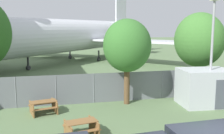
{
  "coord_description": "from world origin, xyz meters",
  "views": [
    {
      "loc": [
        -5.36,
        -7.42,
        5.2
      ],
      "look_at": [
        -0.53,
        13.02,
        2.0
      ],
      "focal_mm": 42.0,
      "sensor_mm": 36.0,
      "label": 1
    }
  ],
  "objects_px": {
    "portable_cabin": "(205,87)",
    "picnic_bench_open_grass": "(81,127)",
    "tree_left_of_cabin": "(127,46)",
    "airplane": "(79,36)",
    "tree_near_hangar": "(199,40)",
    "picnic_bench_near_cabin": "(43,106)"
  },
  "relations": [
    {
      "from": "portable_cabin",
      "to": "tree_left_of_cabin",
      "type": "xyz_separation_m",
      "value": [
        -5.04,
        1.44,
        2.75
      ]
    },
    {
      "from": "airplane",
      "to": "picnic_bench_near_cabin",
      "type": "relative_size",
      "value": 18.24
    },
    {
      "from": "tree_near_hangar",
      "to": "tree_left_of_cabin",
      "type": "relative_size",
      "value": 1.12
    },
    {
      "from": "tree_near_hangar",
      "to": "picnic_bench_near_cabin",
      "type": "bearing_deg",
      "value": -160.74
    },
    {
      "from": "airplane",
      "to": "picnic_bench_near_cabin",
      "type": "height_order",
      "value": "airplane"
    },
    {
      "from": "picnic_bench_near_cabin",
      "to": "tree_left_of_cabin",
      "type": "relative_size",
      "value": 0.32
    },
    {
      "from": "portable_cabin",
      "to": "tree_left_of_cabin",
      "type": "relative_size",
      "value": 0.61
    },
    {
      "from": "portable_cabin",
      "to": "tree_left_of_cabin",
      "type": "height_order",
      "value": "tree_left_of_cabin"
    },
    {
      "from": "picnic_bench_near_cabin",
      "to": "airplane",
      "type": "bearing_deg",
      "value": 78.75
    },
    {
      "from": "tree_near_hangar",
      "to": "tree_left_of_cabin",
      "type": "height_order",
      "value": "tree_near_hangar"
    },
    {
      "from": "picnic_bench_open_grass",
      "to": "tree_left_of_cabin",
      "type": "xyz_separation_m",
      "value": [
        3.66,
        4.71,
        3.5
      ]
    },
    {
      "from": "portable_cabin",
      "to": "picnic_bench_open_grass",
      "type": "bearing_deg",
      "value": -154.44
    },
    {
      "from": "picnic_bench_open_grass",
      "to": "tree_near_hangar",
      "type": "distance_m",
      "value": 14.66
    },
    {
      "from": "picnic_bench_near_cabin",
      "to": "picnic_bench_open_grass",
      "type": "xyz_separation_m",
      "value": [
        1.85,
        -3.91,
        -0.0
      ]
    },
    {
      "from": "portable_cabin",
      "to": "tree_left_of_cabin",
      "type": "distance_m",
      "value": 5.92
    },
    {
      "from": "picnic_bench_near_cabin",
      "to": "tree_near_hangar",
      "type": "height_order",
      "value": "tree_near_hangar"
    },
    {
      "from": "airplane",
      "to": "tree_left_of_cabin",
      "type": "height_order",
      "value": "airplane"
    },
    {
      "from": "airplane",
      "to": "picnic_bench_open_grass",
      "type": "relative_size",
      "value": 19.3
    },
    {
      "from": "portable_cabin",
      "to": "picnic_bench_open_grass",
      "type": "distance_m",
      "value": 9.32
    },
    {
      "from": "picnic_bench_near_cabin",
      "to": "tree_near_hangar",
      "type": "relative_size",
      "value": 0.29
    },
    {
      "from": "tree_left_of_cabin",
      "to": "airplane",
      "type": "bearing_deg",
      "value": 91.24
    },
    {
      "from": "picnic_bench_near_cabin",
      "to": "tree_left_of_cabin",
      "type": "height_order",
      "value": "tree_left_of_cabin"
    }
  ]
}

